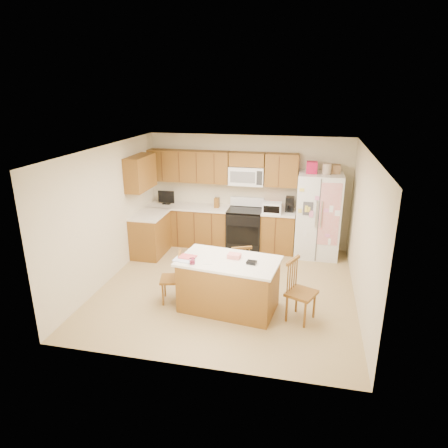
% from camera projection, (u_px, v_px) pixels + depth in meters
% --- Properties ---
extents(ground, '(4.50, 4.50, 0.00)m').
position_uv_depth(ground, '(227.00, 287.00, 7.31)').
color(ground, tan).
rests_on(ground, ground).
extents(room_shell, '(4.60, 4.60, 2.52)m').
position_uv_depth(room_shell, '(227.00, 212.00, 6.84)').
color(room_shell, beige).
rests_on(room_shell, ground).
extents(cabinetry, '(3.36, 1.56, 2.15)m').
position_uv_depth(cabinetry, '(201.00, 209.00, 8.87)').
color(cabinetry, brown).
rests_on(cabinetry, ground).
extents(stove, '(0.76, 0.65, 1.13)m').
position_uv_depth(stove, '(245.00, 228.00, 8.95)').
color(stove, black).
rests_on(stove, ground).
extents(refrigerator, '(0.90, 0.79, 2.04)m').
position_uv_depth(refrigerator, '(318.00, 215.00, 8.43)').
color(refrigerator, white).
rests_on(refrigerator, ground).
extents(island, '(1.71, 1.12, 0.96)m').
position_uv_depth(island, '(229.00, 284.00, 6.48)').
color(island, brown).
rests_on(island, ground).
extents(windsor_chair_left, '(0.44, 0.46, 0.88)m').
position_uv_depth(windsor_chair_left, '(173.00, 279.00, 6.71)').
color(windsor_chair_left, brown).
rests_on(windsor_chair_left, ground).
extents(windsor_chair_back, '(0.49, 0.48, 0.87)m').
position_uv_depth(windsor_chair_back, '(240.00, 268.00, 7.11)').
color(windsor_chair_back, brown).
rests_on(windsor_chair_back, ground).
extents(windsor_chair_right, '(0.54, 0.55, 0.99)m').
position_uv_depth(windsor_chair_right, '(300.00, 292.00, 6.15)').
color(windsor_chair_right, brown).
rests_on(windsor_chair_right, ground).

